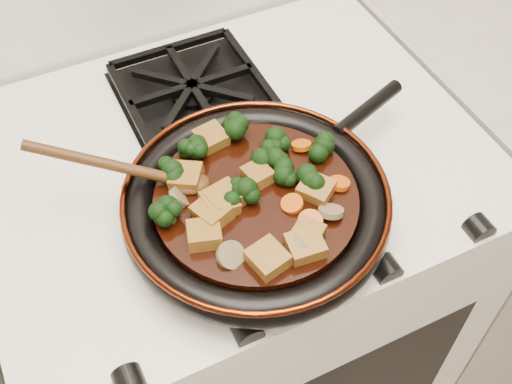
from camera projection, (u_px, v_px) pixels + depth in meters
name	position (u px, v px, depth m)	size (l,w,h in m)	color
stove	(236.00, 301.00, 1.32)	(0.76, 0.60, 0.90)	silver
burner_grate_front	(269.00, 215.00, 0.88)	(0.23, 0.23, 0.03)	black
burner_grate_back	(192.00, 90.00, 1.04)	(0.23, 0.23, 0.03)	black
skillet	(257.00, 203.00, 0.85)	(0.47, 0.36, 0.05)	black
braising_sauce	(256.00, 202.00, 0.85)	(0.27, 0.27, 0.02)	black
tofu_cube_0	(211.00, 138.00, 0.90)	(0.04, 0.04, 0.02)	brown
tofu_cube_1	(307.00, 235.00, 0.79)	(0.04, 0.04, 0.02)	brown
tofu_cube_2	(268.00, 259.00, 0.77)	(0.04, 0.04, 0.02)	brown
tofu_cube_3	(258.00, 175.00, 0.85)	(0.04, 0.03, 0.02)	brown
tofu_cube_4	(219.00, 204.00, 0.82)	(0.04, 0.04, 0.02)	brown
tofu_cube_5	(204.00, 235.00, 0.79)	(0.04, 0.04, 0.02)	brown
tofu_cube_6	(186.00, 178.00, 0.85)	(0.04, 0.04, 0.02)	brown
tofu_cube_7	(305.00, 247.00, 0.78)	(0.04, 0.04, 0.02)	brown
tofu_cube_8	(224.00, 199.00, 0.83)	(0.04, 0.04, 0.02)	brown
tofu_cube_9	(212.00, 213.00, 0.81)	(0.04, 0.04, 0.02)	brown
tofu_cube_10	(316.00, 189.00, 0.84)	(0.04, 0.04, 0.02)	brown
broccoli_floret_0	(192.00, 151.00, 0.88)	(0.06, 0.06, 0.05)	black
broccoli_floret_1	(177.00, 172.00, 0.86)	(0.06, 0.06, 0.05)	black
broccoli_floret_2	(276.00, 147.00, 0.88)	(0.06, 0.06, 0.06)	black
broccoli_floret_3	(171.00, 214.00, 0.81)	(0.06, 0.06, 0.06)	black
broccoli_floret_4	(320.00, 152.00, 0.88)	(0.06, 0.06, 0.05)	black
broccoli_floret_5	(268.00, 161.00, 0.87)	(0.06, 0.06, 0.05)	black
broccoli_floret_6	(309.00, 183.00, 0.84)	(0.06, 0.06, 0.05)	black
broccoli_floret_7	(284.00, 173.00, 0.85)	(0.06, 0.06, 0.05)	black
broccoli_floret_8	(230.00, 130.00, 0.90)	(0.06, 0.06, 0.05)	black
broccoli_floret_9	(239.00, 194.00, 0.83)	(0.06, 0.06, 0.05)	black
carrot_coin_0	(191.00, 183.00, 0.85)	(0.03, 0.03, 0.01)	#C34805
carrot_coin_1	(339.00, 183.00, 0.85)	(0.03, 0.03, 0.01)	#C34805
carrot_coin_2	(310.00, 221.00, 0.81)	(0.03, 0.03, 0.01)	#C34805
carrot_coin_3	(292.00, 204.00, 0.83)	(0.03, 0.03, 0.01)	#C34805
carrot_coin_4	(301.00, 145.00, 0.89)	(0.03, 0.03, 0.01)	#C34805
mushroom_slice_0	(179.00, 197.00, 0.83)	(0.03, 0.03, 0.01)	olive
mushroom_slice_1	(304.00, 245.00, 0.78)	(0.04, 0.04, 0.01)	olive
mushroom_slice_2	(231.00, 255.00, 0.78)	(0.04, 0.04, 0.01)	olive
mushroom_slice_3	(331.00, 211.00, 0.82)	(0.03, 0.03, 0.01)	olive
wooden_spoon	(145.00, 173.00, 0.84)	(0.14, 0.09, 0.22)	#44260E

